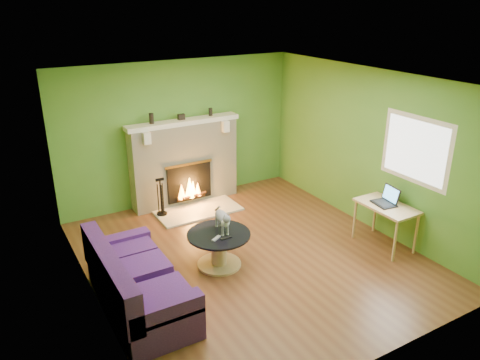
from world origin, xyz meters
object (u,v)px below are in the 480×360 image
object	(u,v)px
desk	(386,210)
sofa	(135,285)
coffee_table	(219,247)
cat	(222,219)

from	to	relation	value
desk	sofa	bearing A→B (deg)	173.87
coffee_table	desk	distance (m)	2.60
sofa	desk	size ratio (longest dim) A/B	2.05
sofa	cat	xyz separation A→B (m)	(1.42, 0.41, 0.36)
coffee_table	desk	world-z (taller)	desk
desk	cat	xyz separation A→B (m)	(-2.39, 0.82, 0.09)
desk	cat	distance (m)	2.52
sofa	coffee_table	bearing A→B (deg)	14.94
desk	cat	bearing A→B (deg)	161.10
coffee_table	cat	size ratio (longest dim) A/B	1.58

